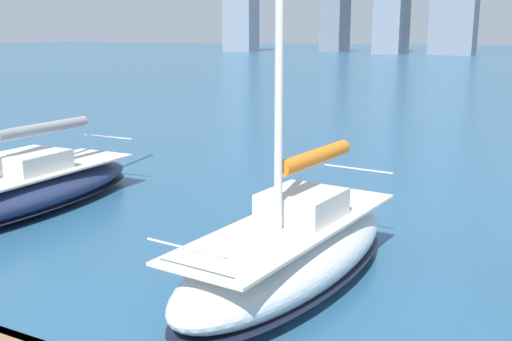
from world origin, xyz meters
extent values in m
cube|color=slate|center=(57.64, -163.46, 12.51)|extent=(6.19, 9.31, 25.02)
ellipsoid|color=silver|center=(-1.20, -6.14, 0.64)|extent=(2.94, 7.33, 1.29)
ellipsoid|color=black|center=(-1.20, -6.14, 0.29)|extent=(2.96, 7.36, 0.10)
cube|color=beige|center=(-1.20, -6.14, 1.32)|extent=(2.45, 6.44, 0.06)
cube|color=silver|center=(-1.24, -6.56, 1.62)|extent=(1.54, 1.69, 0.55)
cylinder|color=silver|center=(-1.28, -7.10, 2.40)|extent=(0.37, 3.01, 0.12)
cylinder|color=orange|center=(-1.28, -7.10, 2.52)|extent=(0.55, 2.78, 0.32)
cylinder|color=silver|center=(-0.93, -2.86, 1.84)|extent=(1.53, 0.17, 0.04)
cylinder|color=silver|center=(-1.47, -9.34, 1.84)|extent=(1.76, 0.19, 0.04)
ellipsoid|color=navy|center=(7.96, -7.20, 0.52)|extent=(2.90, 8.83, 1.05)
ellipsoid|color=black|center=(7.96, -7.20, 0.24)|extent=(2.91, 8.88, 0.10)
cube|color=beige|center=(7.96, -7.20, 1.08)|extent=(2.39, 7.77, 0.06)
cube|color=silver|center=(7.97, -7.73, 1.38)|extent=(1.69, 1.96, 0.55)
cylinder|color=silver|center=(7.98, -8.39, 2.16)|extent=(0.18, 3.69, 0.12)
cylinder|color=gray|center=(7.98, -8.39, 2.28)|extent=(0.37, 3.40, 0.32)
cylinder|color=silver|center=(8.03, -11.15, 1.60)|extent=(2.07, 0.07, 0.04)
camera|label=1|loc=(-5.93, 4.23, 5.01)|focal=42.00mm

